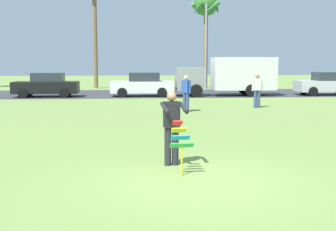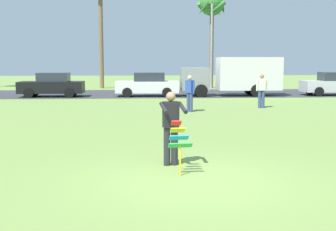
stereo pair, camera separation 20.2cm
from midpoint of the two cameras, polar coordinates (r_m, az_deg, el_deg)
ground_plane at (r=9.17m, az=2.98°, el=-8.38°), size 120.00×120.00×0.00m
road_strip at (r=32.22m, az=-2.62°, el=2.85°), size 120.00×8.00×0.01m
person_kite_flyer at (r=10.25m, az=-0.07°, el=-1.27°), size 0.61×0.71×1.73m
kite_held at (r=9.54m, az=1.00°, el=-3.09°), size 0.52×0.66×1.13m
parked_car_black at (r=30.28m, az=-15.60°, el=3.77°), size 4.21×1.86×1.60m
parked_car_white at (r=29.75m, az=-3.50°, el=3.96°), size 4.23×1.90×1.60m
parked_truck_grey_van at (r=30.46m, az=7.97°, el=5.18°), size 6.72×2.16×2.62m
parked_car_silver at (r=32.66m, az=19.68°, el=3.85°), size 4.20×1.84×1.60m
palm_tree_centre_far at (r=39.17m, az=4.78°, el=13.70°), size 2.58×2.71×8.29m
streetlight_pole at (r=37.32m, az=4.72°, el=9.57°), size 0.24×1.65×7.00m
person_walker_near at (r=20.92m, az=2.07°, el=3.03°), size 0.41×0.45×1.73m
person_walker_far at (r=23.08m, az=11.19°, el=3.29°), size 0.57×0.23×1.73m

